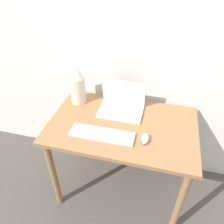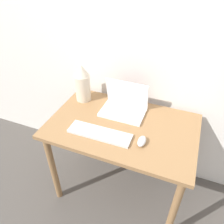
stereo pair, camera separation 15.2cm
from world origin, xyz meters
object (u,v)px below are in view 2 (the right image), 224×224
(laptop, at_px, (124,105))
(keyboard, at_px, (100,133))
(mouse, at_px, (142,141))
(vase, at_px, (82,83))

(laptop, height_order, keyboard, laptop)
(mouse, height_order, vase, vase)
(keyboard, height_order, vase, vase)
(mouse, distance_m, vase, 0.68)
(laptop, xyz_separation_m, keyboard, (-0.07, -0.31, -0.04))
(vase, bearing_deg, keyboard, -48.88)
(laptop, bearing_deg, keyboard, -101.86)
(laptop, relative_size, mouse, 3.32)
(vase, bearing_deg, mouse, -28.64)
(mouse, bearing_deg, keyboard, -175.47)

